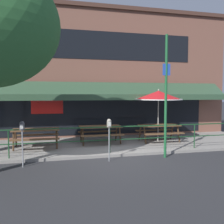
{
  "coord_description": "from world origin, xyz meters",
  "views": [
    {
      "loc": [
        -2.04,
        -8.45,
        2.21
      ],
      "look_at": [
        0.4,
        1.6,
        1.5
      ],
      "focal_mm": 40.0,
      "sensor_mm": 36.0,
      "label": 1
    }
  ],
  "objects_px": {
    "picnic_table_left": "(36,133)",
    "patio_umbrella_right": "(158,96)",
    "picnic_table_centre": "(100,130)",
    "street_sign_pole": "(166,95)",
    "picnic_table_right": "(159,128)",
    "parking_meter_far": "(109,127)",
    "parking_meter_near": "(22,130)"
  },
  "relations": [
    {
      "from": "parking_meter_far",
      "to": "street_sign_pole",
      "type": "distance_m",
      "value": 2.29
    },
    {
      "from": "street_sign_pole",
      "to": "parking_meter_near",
      "type": "bearing_deg",
      "value": -178.98
    },
    {
      "from": "parking_meter_near",
      "to": "picnic_table_centre",
      "type": "bearing_deg",
      "value": 42.23
    },
    {
      "from": "parking_meter_far",
      "to": "street_sign_pole",
      "type": "xyz_separation_m",
      "value": [
        2.04,
        0.04,
        1.05
      ]
    },
    {
      "from": "picnic_table_left",
      "to": "picnic_table_right",
      "type": "distance_m",
      "value": 5.34
    },
    {
      "from": "picnic_table_centre",
      "to": "patio_umbrella_right",
      "type": "relative_size",
      "value": 0.76
    },
    {
      "from": "picnic_table_centre",
      "to": "patio_umbrella_right",
      "type": "height_order",
      "value": "patio_umbrella_right"
    },
    {
      "from": "picnic_table_centre",
      "to": "street_sign_pole",
      "type": "bearing_deg",
      "value": -54.6
    },
    {
      "from": "picnic_table_centre",
      "to": "street_sign_pole",
      "type": "relative_size",
      "value": 0.42
    },
    {
      "from": "parking_meter_near",
      "to": "parking_meter_far",
      "type": "distance_m",
      "value": 2.72
    },
    {
      "from": "parking_meter_far",
      "to": "street_sign_pole",
      "type": "bearing_deg",
      "value": 1.02
    },
    {
      "from": "picnic_table_centre",
      "to": "parking_meter_near",
      "type": "distance_m",
      "value": 3.98
    },
    {
      "from": "picnic_table_centre",
      "to": "parking_meter_far",
      "type": "xyz_separation_m",
      "value": [
        -0.21,
        -2.61,
        0.44
      ]
    },
    {
      "from": "picnic_table_left",
      "to": "patio_umbrella_right",
      "type": "height_order",
      "value": "patio_umbrella_right"
    },
    {
      "from": "picnic_table_right",
      "to": "street_sign_pole",
      "type": "height_order",
      "value": "street_sign_pole"
    },
    {
      "from": "picnic_table_left",
      "to": "picnic_table_right",
      "type": "relative_size",
      "value": 1.0
    },
    {
      "from": "picnic_table_centre",
      "to": "picnic_table_left",
      "type": "bearing_deg",
      "value": -173.02
    },
    {
      "from": "picnic_table_centre",
      "to": "parking_meter_far",
      "type": "distance_m",
      "value": 2.65
    },
    {
      "from": "picnic_table_left",
      "to": "picnic_table_centre",
      "type": "xyz_separation_m",
      "value": [
        2.67,
        0.33,
        0.0
      ]
    },
    {
      "from": "patio_umbrella_right",
      "to": "parking_meter_near",
      "type": "bearing_deg",
      "value": -155.22
    },
    {
      "from": "patio_umbrella_right",
      "to": "street_sign_pole",
      "type": "relative_size",
      "value": 0.55
    },
    {
      "from": "picnic_table_left",
      "to": "patio_umbrella_right",
      "type": "relative_size",
      "value": 0.76
    },
    {
      "from": "parking_meter_far",
      "to": "parking_meter_near",
      "type": "bearing_deg",
      "value": -178.98
    },
    {
      "from": "picnic_table_left",
      "to": "picnic_table_centre",
      "type": "relative_size",
      "value": 1.0
    },
    {
      "from": "street_sign_pole",
      "to": "picnic_table_left",
      "type": "bearing_deg",
      "value": 153.48
    },
    {
      "from": "patio_umbrella_right",
      "to": "parking_meter_far",
      "type": "height_order",
      "value": "patio_umbrella_right"
    },
    {
      "from": "picnic_table_right",
      "to": "parking_meter_far",
      "type": "relative_size",
      "value": 1.27
    },
    {
      "from": "parking_meter_near",
      "to": "street_sign_pole",
      "type": "distance_m",
      "value": 4.87
    },
    {
      "from": "picnic_table_left",
      "to": "parking_meter_far",
      "type": "relative_size",
      "value": 1.27
    },
    {
      "from": "picnic_table_centre",
      "to": "picnic_table_right",
      "type": "height_order",
      "value": "same"
    },
    {
      "from": "picnic_table_right",
      "to": "parking_meter_far",
      "type": "height_order",
      "value": "parking_meter_far"
    },
    {
      "from": "street_sign_pole",
      "to": "picnic_table_right",
      "type": "bearing_deg",
      "value": 70.54
    }
  ]
}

